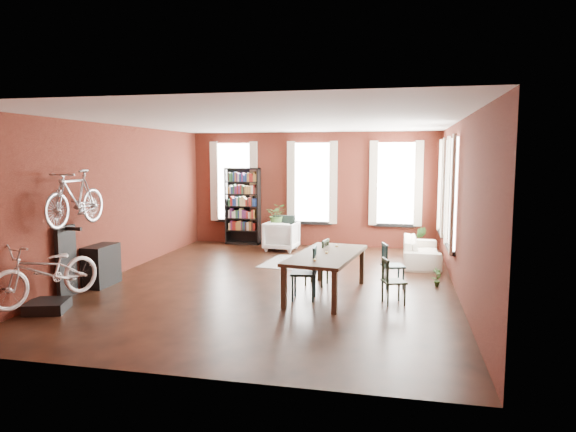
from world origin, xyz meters
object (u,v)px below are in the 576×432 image
(dining_chair_b, at_px, (317,262))
(dining_chair_d, at_px, (393,266))
(plant_stand, at_px, (276,237))
(bicycle_floor, at_px, (45,244))
(cream_sofa, at_px, (422,246))
(bookshelf, at_px, (243,206))
(bike_trainer, at_px, (48,306))
(dining_chair_a, at_px, (304,273))
(dining_chair_c, at_px, (394,281))
(white_armchair, at_px, (281,234))
(console_table, at_px, (101,265))
(dining_table, at_px, (326,274))

(dining_chair_b, bearing_deg, dining_chair_d, 103.61)
(dining_chair_b, height_order, plant_stand, dining_chair_b)
(bicycle_floor, bearing_deg, cream_sofa, 60.06)
(cream_sofa, bearing_deg, bookshelf, 71.05)
(dining_chair_b, relative_size, bike_trainer, 1.49)
(dining_chair_a, relative_size, bike_trainer, 1.57)
(dining_chair_c, height_order, plant_stand, dining_chair_c)
(cream_sofa, bearing_deg, dining_chair_b, 140.57)
(dining_chair_d, bearing_deg, white_armchair, 24.47)
(dining_chair_d, bearing_deg, bicycle_floor, 100.36)
(dining_chair_a, relative_size, plant_stand, 1.51)
(dining_chair_a, xyz_separation_m, console_table, (-4.07, 0.12, -0.08))
(dining_chair_c, relative_size, cream_sofa, 0.38)
(dining_chair_b, height_order, bookshelf, bookshelf)
(cream_sofa, bearing_deg, bike_trainer, 130.53)
(dining_chair_b, xyz_separation_m, white_armchair, (-1.54, 3.53, -0.02))
(bike_trainer, bearing_deg, dining_chair_a, 22.13)
(bookshelf, distance_m, plant_stand, 1.46)
(console_table, bearing_deg, dining_chair_c, -0.71)
(dining_chair_b, distance_m, dining_chair_d, 1.48)
(bookshelf, bearing_deg, bike_trainer, -99.61)
(dining_chair_b, bearing_deg, dining_chair_c, 65.54)
(dining_chair_d, distance_m, bike_trainer, 6.18)
(dining_chair_a, bearing_deg, white_armchair, -166.29)
(dining_chair_b, distance_m, cream_sofa, 3.31)
(bookshelf, bearing_deg, dining_table, -57.66)
(cream_sofa, bearing_deg, plant_stand, 73.03)
(dining_chair_a, distance_m, bookshelf, 6.04)
(white_armchair, distance_m, bicycle_floor, 6.73)
(dining_chair_c, relative_size, console_table, 0.99)
(dining_table, height_order, console_table, console_table)
(white_armchair, relative_size, bicycle_floor, 0.45)
(bookshelf, height_order, white_armchair, bookshelf)
(bicycle_floor, bearing_deg, plant_stand, 89.97)
(dining_chair_c, distance_m, bookshelf, 6.87)
(dining_chair_c, distance_m, bicycle_floor, 5.79)
(dining_chair_d, relative_size, white_armchair, 1.00)
(cream_sofa, bearing_deg, white_armchair, 75.01)
(dining_chair_c, bearing_deg, console_table, 69.47)
(dining_chair_d, height_order, cream_sofa, dining_chair_d)
(bookshelf, height_order, plant_stand, bookshelf)
(bookshelf, height_order, console_table, bookshelf)
(dining_chair_b, bearing_deg, dining_chair_a, 6.54)
(console_table, relative_size, plant_stand, 1.27)
(dining_chair_a, distance_m, dining_chair_c, 1.57)
(dining_chair_d, relative_size, cream_sofa, 0.41)
(dining_table, xyz_separation_m, dining_chair_d, (1.18, 0.83, 0.04))
(dining_chair_b, xyz_separation_m, bike_trainer, (-4.03, -2.68, -0.36))
(white_armchair, relative_size, bike_trainer, 1.42)
(dining_chair_d, distance_m, bicycle_floor, 6.18)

